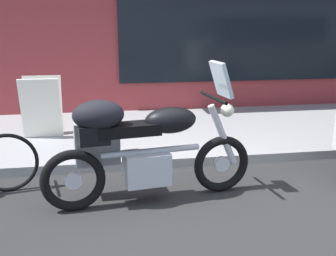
% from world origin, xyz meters
% --- Properties ---
extents(ground_plane, '(80.00, 80.00, 0.00)m').
position_xyz_m(ground_plane, '(0.00, 0.00, 0.00)').
color(ground_plane, '#292929').
extents(touring_motorcycle, '(2.14, 0.66, 1.38)m').
position_xyz_m(touring_motorcycle, '(-0.27, 0.18, 0.60)').
color(touring_motorcycle, black).
rests_on(touring_motorcycle, ground_plane).
extents(sandwich_board_sign, '(0.55, 0.40, 0.87)m').
position_xyz_m(sandwich_board_sign, '(-1.48, 2.30, 0.56)').
color(sandwich_board_sign, silver).
rests_on(sandwich_board_sign, sidewalk_curb).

